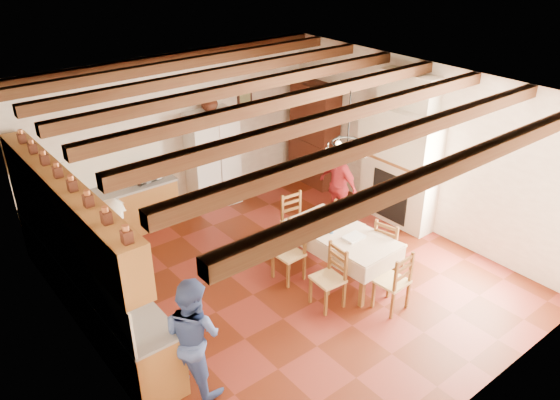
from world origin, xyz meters
The scene contains 31 objects.
floor centered at (0.00, 0.00, -0.01)m, with size 6.00×6.50×0.02m, color #4E1A0B.
ceiling centered at (0.00, 0.00, 3.01)m, with size 6.00×6.50×0.02m, color silver.
wall_back centered at (0.00, 3.26, 1.50)m, with size 6.00×0.02×3.00m, color beige.
wall_front centered at (0.00, -3.26, 1.50)m, with size 6.00×0.02×3.00m, color beige.
wall_left centered at (-3.01, 0.00, 1.50)m, with size 0.02×6.50×3.00m, color beige.
wall_right centered at (3.01, 0.00, 1.50)m, with size 0.02×6.50×3.00m, color beige.
ceiling_beams centered at (0.00, 0.00, 2.91)m, with size 6.00×6.30×0.16m, color #3B1D11, non-canonical shape.
lower_cabinets_left centered at (-2.70, 1.05, 0.43)m, with size 0.60×4.30×0.86m, color brown.
lower_cabinets_back centered at (-1.55, 2.95, 0.43)m, with size 2.30×0.60×0.86m, color brown.
countertop_left centered at (-2.70, 1.05, 0.88)m, with size 0.62×4.30×0.04m, color slate.
countertop_back centered at (-1.55, 2.95, 0.88)m, with size 2.34×0.62×0.04m, color slate.
backsplash_left centered at (-2.98, 1.05, 1.20)m, with size 0.03×4.30×0.60m, color white.
backsplash_back centered at (-1.55, 3.23, 1.20)m, with size 2.30×0.03×0.60m, color white.
upper_cabinets centered at (-2.83, 1.05, 1.85)m, with size 0.35×4.20×0.70m, color brown.
fireplace centered at (2.72, 0.20, 1.40)m, with size 0.56×1.60×2.80m, color beige, non-canonical shape.
wall_picture centered at (1.55, 3.23, 1.85)m, with size 0.34×0.03×0.42m, color black.
refrigerator centered at (0.55, 3.03, 0.94)m, with size 0.94×0.77×1.88m, color silver.
hutch centered at (2.75, 2.45, 1.07)m, with size 0.50×1.18×2.14m, color #3B160C, non-canonical shape.
dining_table centered at (0.75, -0.42, 0.69)m, with size 0.95×1.78×0.77m.
chandelier centered at (0.75, -0.42, 2.25)m, with size 0.47×0.47×0.03m, color black.
chair_left_near centered at (0.04, -0.88, 0.48)m, with size 0.42×0.40×0.96m, color brown, non-canonical shape.
chair_left_far centered at (0.02, -0.01, 0.48)m, with size 0.42×0.40×0.96m, color brown, non-canonical shape.
chair_right_near centered at (1.40, -0.85, 0.48)m, with size 0.42×0.40×0.96m, color brown, non-canonical shape.
chair_right_far centered at (1.37, 0.03, 0.48)m, with size 0.42×0.40×0.96m, color brown, non-canonical shape.
chair_end_near centered at (0.72, -1.50, 0.48)m, with size 0.42×0.40×0.96m, color brown, non-canonical shape.
chair_end_far centered at (0.75, 0.66, 0.48)m, with size 0.42×0.40×0.96m, color brown, non-canonical shape.
person_man centered at (-2.36, 0.64, 0.97)m, with size 0.71×0.46×1.94m, color silver.
person_woman_blue centered at (-2.26, -1.02, 0.78)m, with size 0.75×0.59×1.55m, color #3B508E.
person_woman_red centered at (1.89, 0.84, 0.74)m, with size 0.87×0.36×1.48m, color #C32D38.
microwave centered at (-0.85, 2.95, 1.04)m, with size 0.51×0.35×0.28m, color silver.
fridge_vase centered at (0.60, 3.03, 2.05)m, with size 0.31×0.31×0.33m, color #3B160C.
Camera 1 is at (-4.54, -5.47, 5.08)m, focal length 35.00 mm.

